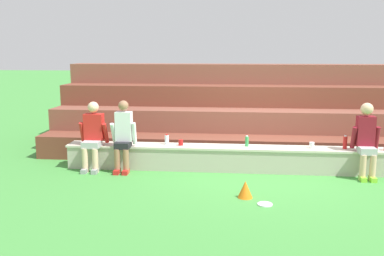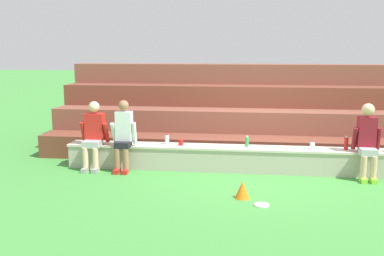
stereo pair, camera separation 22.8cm
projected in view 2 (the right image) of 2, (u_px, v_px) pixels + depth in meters
The scene contains 13 objects.
ground_plane at pixel (260, 175), 8.07m from camera, with size 80.00×80.00×0.00m, color #428E3D.
stone_seating_wall at pixel (261, 159), 8.24m from camera, with size 7.51×0.48×0.47m.
brick_bleachers at pixel (259, 116), 10.34m from camera, with size 9.38×2.86×1.94m.
person_far_left at pixel (94, 134), 8.36m from camera, with size 0.54×0.56×1.31m.
person_left_of_center at pixel (123, 135), 8.24m from camera, with size 0.48×0.49×1.35m.
person_center at pixel (367, 140), 7.70m from camera, with size 0.49×0.55×1.36m.
water_bottle_center_gap at pixel (167, 140), 8.46m from camera, with size 0.08×0.08×0.21m.
water_bottle_mid_right at pixel (346, 143), 7.99m from camera, with size 0.07×0.07×0.26m.
water_bottle_mid_left at pixel (247, 142), 8.26m from camera, with size 0.07×0.07×0.21m.
plastic_cup_left_end at pixel (181, 143), 8.38m from camera, with size 0.09×0.09×0.11m, color red.
plastic_cup_right_end at pixel (312, 146), 8.06m from camera, with size 0.09×0.09×0.12m, color white.
frisbee at pixel (262, 205), 6.47m from camera, with size 0.23×0.23×0.02m, color white.
sports_cone at pixel (242, 190), 6.77m from camera, with size 0.24×0.24×0.27m, color orange.
Camera 2 is at (-0.27, -7.89, 2.29)m, focal length 40.57 mm.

